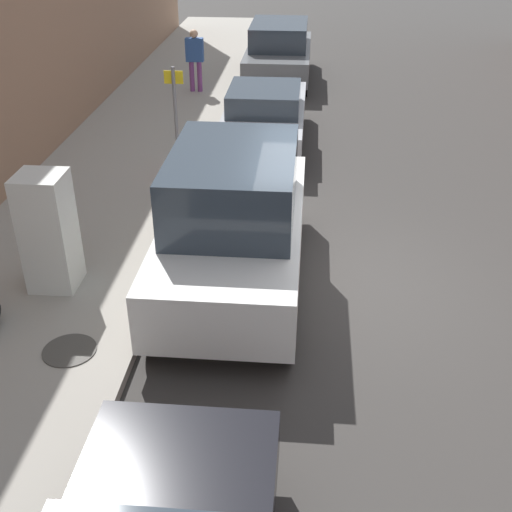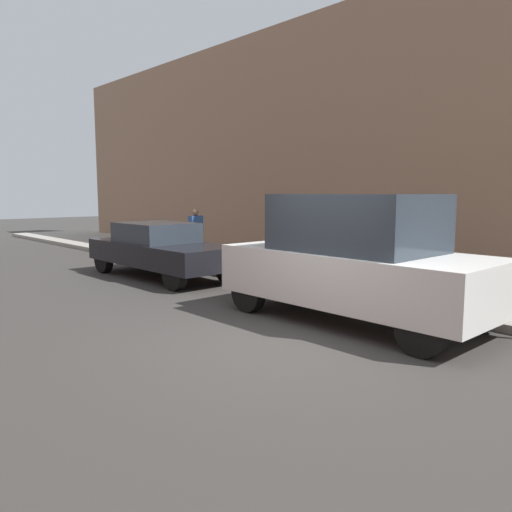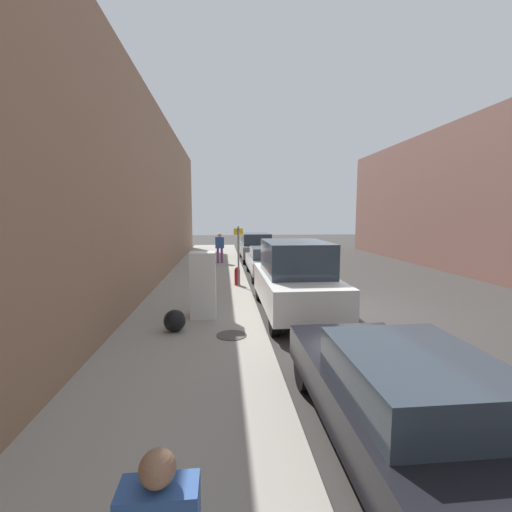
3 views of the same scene
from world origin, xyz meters
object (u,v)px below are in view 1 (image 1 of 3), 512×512
(fire_hydrant, at_px, (179,161))
(parked_sedan_silver, at_px, (265,114))
(street_sign_post, at_px, (176,120))
(parked_van_white, at_px, (234,221))
(parked_suv_gray, at_px, (279,51))
(discarded_refrigerator, at_px, (49,232))
(pedestrian_walking_far, at_px, (195,56))

(fire_hydrant, relative_size, parked_sedan_silver, 0.16)
(parked_sedan_silver, bearing_deg, street_sign_post, -118.69)
(fire_hydrant, relative_size, parked_van_white, 0.16)
(fire_hydrant, distance_m, parked_van_white, 4.00)
(fire_hydrant, distance_m, parked_suv_gray, 8.59)
(discarded_refrigerator, relative_size, parked_suv_gray, 0.38)
(discarded_refrigerator, relative_size, street_sign_post, 0.76)
(pedestrian_walking_far, bearing_deg, parked_van_white, 29.25)
(parked_sedan_silver, bearing_deg, pedestrian_walking_far, 120.56)
(fire_hydrant, relative_size, parked_suv_gray, 0.16)
(fire_hydrant, height_order, parked_sedan_silver, parked_sedan_silver)
(discarded_refrigerator, relative_size, parked_sedan_silver, 0.40)
(pedestrian_walking_far, bearing_deg, parked_sedan_silver, 46.93)
(parked_van_white, distance_m, parked_suv_gray, 12.09)
(street_sign_post, relative_size, parked_van_white, 0.50)
(parked_suv_gray, bearing_deg, fire_hydrant, -100.45)
(pedestrian_walking_far, bearing_deg, fire_hydrant, 22.98)
(parked_van_white, height_order, parked_sedan_silver, parked_van_white)
(fire_hydrant, height_order, pedestrian_walking_far, pedestrian_walking_far)
(pedestrian_walking_far, xyz_separation_m, parked_van_white, (2.30, -10.06, -0.09))
(parked_van_white, bearing_deg, pedestrian_walking_far, 102.88)
(street_sign_post, xyz_separation_m, parked_suv_gray, (1.51, 8.69, -0.56))
(discarded_refrigerator, height_order, parked_suv_gray, discarded_refrigerator)
(street_sign_post, bearing_deg, fire_hydrant, 99.56)
(discarded_refrigerator, xyz_separation_m, street_sign_post, (1.14, 3.90, 0.43))
(discarded_refrigerator, bearing_deg, parked_suv_gray, 78.11)
(fire_hydrant, distance_m, parked_sedan_silver, 2.97)
(pedestrian_walking_far, distance_m, parked_van_white, 10.31)
(fire_hydrant, height_order, parked_suv_gray, parked_suv_gray)
(fire_hydrant, bearing_deg, discarded_refrigerator, -104.77)
(street_sign_post, xyz_separation_m, parked_van_white, (1.51, -3.39, -0.39))
(parked_van_white, bearing_deg, fire_hydrant, 113.12)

